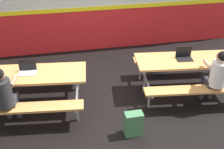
{
  "coord_description": "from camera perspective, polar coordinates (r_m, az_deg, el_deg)",
  "views": [
    {
      "loc": [
        -0.94,
        -4.56,
        3.29
      ],
      "look_at": [
        0.0,
        0.02,
        0.55
      ],
      "focal_mm": 44.54,
      "sensor_mm": 36.0,
      "label": 1
    }
  ],
  "objects": [
    {
      "name": "ground_plane",
      "position": [
        5.71,
        0.05,
        -4.97
      ],
      "size": [
        10.0,
        10.0,
        0.02
      ],
      "primitive_type": "cube",
      "color": "black"
    },
    {
      "name": "accent_backdrop",
      "position": [
        7.38,
        -3.96,
        14.21
      ],
      "size": [
        8.0,
        0.14,
        2.6
      ],
      "color": "red",
      "rests_on": "ground"
    },
    {
      "name": "picnic_table_left",
      "position": [
        5.39,
        -16.33,
        -1.26
      ],
      "size": [
        2.13,
        1.77,
        0.74
      ],
      "color": "tan",
      "rests_on": "ground"
    },
    {
      "name": "picnic_table_right",
      "position": [
        5.85,
        15.01,
        1.61
      ],
      "size": [
        2.13,
        1.77,
        0.74
      ],
      "color": "tan",
      "rests_on": "ground"
    },
    {
      "name": "student_nearer",
      "position": [
        4.94,
        -21.21,
        -3.48
      ],
      "size": [
        0.39,
        0.54,
        1.21
      ],
      "color": "#2D2D38",
      "rests_on": "ground"
    },
    {
      "name": "student_further",
      "position": [
        5.49,
        20.64,
        0.12
      ],
      "size": [
        0.39,
        0.54,
        1.21
      ],
      "color": "#2D2D38",
      "rests_on": "ground"
    },
    {
      "name": "laptop_silver",
      "position": [
        5.32,
        -16.99,
        0.86
      ],
      "size": [
        0.34,
        0.26,
        0.22
      ],
      "color": "silver",
      "rests_on": "picnic_table_left"
    },
    {
      "name": "laptop_dark",
      "position": [
        5.77,
        14.59,
        3.59
      ],
      "size": [
        0.34,
        0.26,
        0.22
      ],
      "color": "black",
      "rests_on": "picnic_table_right"
    },
    {
      "name": "backpack_dark",
      "position": [
        4.75,
        4.42,
        -10.08
      ],
      "size": [
        0.3,
        0.22,
        0.44
      ],
      "color": "#3F724C",
      "rests_on": "ground"
    },
    {
      "name": "tote_bag_bright",
      "position": [
        6.67,
        9.79,
        2.21
      ],
      "size": [
        0.34,
        0.21,
        0.43
      ],
      "color": "#1E47B2",
      "rests_on": "ground"
    }
  ]
}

